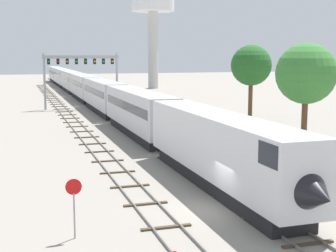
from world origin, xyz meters
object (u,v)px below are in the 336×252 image
passenger_train (83,86)px  trackside_tree_mid (251,66)px  stop_sign (74,200)px  signal_gantry (81,68)px  water_tower (153,7)px  trackside_tree_left (306,74)px

passenger_train → trackside_tree_mid: bearing=-64.5°
passenger_train → trackside_tree_mid: 40.14m
passenger_train → stop_sign: passenger_train is taller
signal_gantry → water_tower: (23.91, 42.63, 14.07)m
water_tower → trackside_tree_mid: bearing=-94.0°
signal_gantry → stop_sign: signal_gantry is taller
trackside_tree_left → stop_sign: bearing=-143.8°
passenger_train → trackside_tree_left: (13.54, -54.22, 4.19)m
stop_sign → signal_gantry: bearing=82.1°
water_tower → signal_gantry: bearing=-119.3°
water_tower → stop_sign: size_ratio=8.90×
signal_gantry → passenger_train: bearing=81.7°
signal_gantry → stop_sign: size_ratio=4.20×
stop_sign → trackside_tree_mid: (27.19, 35.49, 5.30)m
water_tower → stop_sign: water_tower is taller
water_tower → trackside_tree_mid: water_tower is taller
stop_sign → trackside_tree_left: size_ratio=0.30×
water_tower → trackside_tree_left: water_tower is taller
stop_sign → water_tower: bearing=72.2°
stop_sign → trackside_tree_mid: bearing=52.5°
stop_sign → trackside_tree_mid: 45.02m
signal_gantry → water_tower: bearing=60.7°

